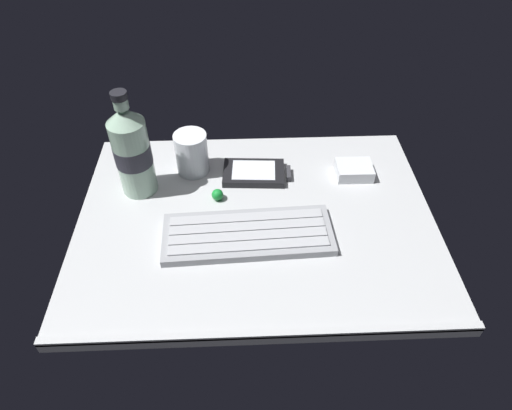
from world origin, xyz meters
The scene contains 7 objects.
ground_plane centered at (0.00, -0.23, -0.99)cm, with size 64.00×48.00×2.80cm.
keyboard centered at (-1.59, -4.84, 0.81)cm, with size 29.45×12.24×1.70cm.
handheld_device centered at (0.66, 11.49, 0.73)cm, with size 13.12×8.30×1.50cm.
juice_cup centered at (-12.03, 13.75, 3.91)cm, with size 6.40×6.40×8.50cm.
water_bottle centered at (-21.87, 8.60, 9.01)cm, with size 6.73×6.73×20.80cm.
charger_block centered at (19.86, 10.98, 1.20)cm, with size 7.00×5.60×2.40cm, color silver.
trackball_mouse centered at (-7.00, 5.00, 1.10)cm, with size 2.20×2.20×2.20cm, color #198C33.
Camera 1 is at (-2.24, -56.25, 57.58)cm, focal length 31.31 mm.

